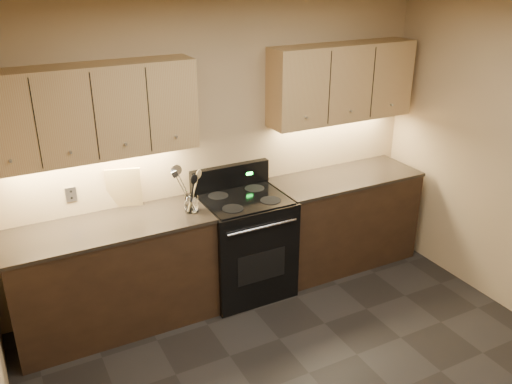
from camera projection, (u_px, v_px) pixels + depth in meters
The scene contains 14 objects.
ceiling at pixel (379, 13), 2.65m from camera, with size 4.00×4.00×0.00m, color silver.
wall_back at pixel (219, 149), 4.80m from camera, with size 4.00×0.04×2.60m, color tan.
counter_left at pixel (114, 276), 4.41m from camera, with size 1.62×0.62×0.93m.
counter_right at pixel (342, 219), 5.38m from camera, with size 1.46×0.62×0.93m.
stove at pixel (244, 243), 4.90m from camera, with size 0.76×0.68×1.14m.
upper_cab_left at pixel (90, 112), 4.01m from camera, with size 1.60×0.30×0.70m, color tan.
upper_cab_right at pixel (342, 82), 4.98m from camera, with size 1.44×0.30×0.70m, color tan.
outlet_plate at pixel (71, 195), 4.31m from camera, with size 0.09×0.01×0.12m, color #B2B5BA.
utensil_crock at pixel (191, 204), 4.45m from camera, with size 0.14×0.14×0.14m.
cutting_board at pixel (124, 188), 4.47m from camera, with size 0.28×0.02×0.36m, color tan.
wooden_spoon at pixel (188, 191), 4.39m from camera, with size 0.06×0.06×0.34m, color tan, non-canonical shape.
black_spoon at pixel (189, 192), 4.41m from camera, with size 0.06×0.06×0.30m, color black, non-canonical shape.
steel_spatula at pixel (192, 186), 4.41m from camera, with size 0.08×0.08×0.39m, color silver, non-canonical shape.
steel_skimmer at pixel (193, 187), 4.40m from camera, with size 0.09×0.09×0.39m, color silver, non-canonical shape.
Camera 1 is at (-1.82, -2.19, 2.85)m, focal length 38.00 mm.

